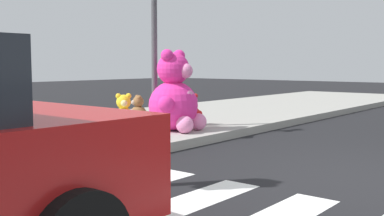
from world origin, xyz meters
TOP-DOWN VIEW (x-y plane):
  - ground_plane at (0.00, 0.00)m, footprint 60.00×60.00m
  - sidewalk at (0.00, 5.20)m, footprint 28.00×4.40m
  - sign_pole at (1.00, 4.40)m, footprint 0.56×0.11m
  - plush_pink_large at (0.91, 3.81)m, footprint 1.10×1.00m
  - plush_brown at (1.26, 5.13)m, footprint 0.41×0.40m
  - plush_yellow at (0.43, 4.63)m, footprint 0.46×0.47m
  - plush_red at (1.69, 4.09)m, footprint 0.43×0.44m

SIDE VIEW (x-z plane):
  - ground_plane at x=0.00m, z-range 0.00..0.00m
  - sidewalk at x=0.00m, z-range 0.00..0.15m
  - plush_brown at x=1.26m, z-range 0.09..0.66m
  - plush_red at x=1.69m, z-range 0.09..0.70m
  - plush_yellow at x=0.43m, z-range 0.08..0.74m
  - plush_pink_large at x=0.91m, z-range 0.01..1.45m
  - sign_pole at x=1.00m, z-range 0.25..3.45m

